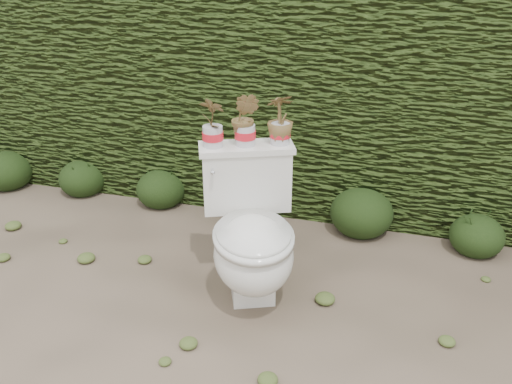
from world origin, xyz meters
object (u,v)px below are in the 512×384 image
(potted_plant_center, at_px, (245,120))
(toilet, at_px, (252,237))
(potted_plant_right, at_px, (280,121))
(potted_plant_left, at_px, (212,123))

(potted_plant_center, bearing_deg, toilet, -57.49)
(potted_plant_center, bearing_deg, potted_plant_right, 31.43)
(toilet, xyz_separation_m, potted_plant_center, (-0.10, 0.22, 0.56))
(toilet, relative_size, potted_plant_right, 3.20)
(potted_plant_right, bearing_deg, toilet, 40.76)
(potted_plant_left, relative_size, potted_plant_center, 0.93)
(toilet, relative_size, potted_plant_center, 2.97)
(potted_plant_center, xyz_separation_m, potted_plant_right, (0.17, 0.07, -0.01))
(potted_plant_center, relative_size, potted_plant_right, 1.08)
(potted_plant_left, bearing_deg, potted_plant_right, -147.77)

